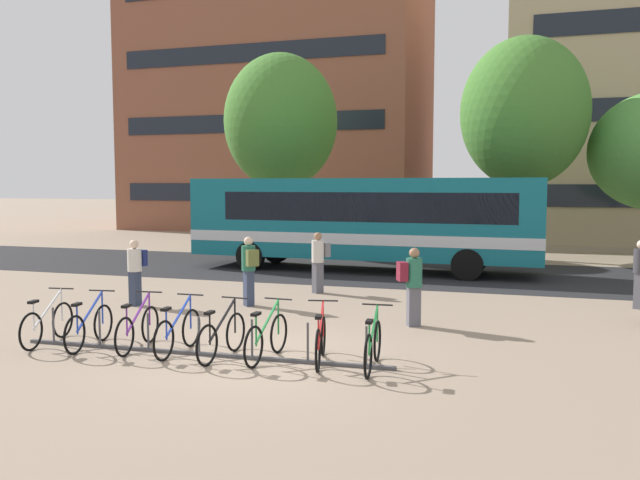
# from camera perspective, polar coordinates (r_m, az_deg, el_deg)

# --- Properties ---
(ground) EXTENTS (200.00, 200.00, 0.00)m
(ground) POSITION_cam_1_polar(r_m,az_deg,el_deg) (11.42, -5.46, -10.31)
(ground) COLOR gray
(bus_lane_asphalt) EXTENTS (80.00, 7.20, 0.01)m
(bus_lane_asphalt) POSITION_cam_1_polar(r_m,az_deg,el_deg) (22.27, 5.98, -2.80)
(bus_lane_asphalt) COLOR #232326
(bus_lane_asphalt) RESTS_ON ground
(city_bus) EXTENTS (12.10, 2.95, 3.20)m
(city_bus) POSITION_cam_1_polar(r_m,az_deg,el_deg) (22.31, 3.61, 1.81)
(city_bus) COLOR #0F6070
(city_bus) RESTS_ON ground
(bike_rack) EXTENTS (6.98, 0.29, 0.70)m
(bike_rack) POSITION_cam_1_polar(r_m,az_deg,el_deg) (11.67, -10.66, -9.58)
(bike_rack) COLOR #47474C
(bike_rack) RESTS_ON ground
(parked_bicycle_white_0) EXTENTS (0.52, 1.72, 0.99)m
(parked_bicycle_white_0) POSITION_cam_1_polar(r_m,az_deg,el_deg) (13.23, -23.00, -6.86)
(parked_bicycle_white_0) COLOR black
(parked_bicycle_white_0) RESTS_ON ground
(parked_bicycle_blue_1) EXTENTS (0.52, 1.71, 0.99)m
(parked_bicycle_blue_1) POSITION_cam_1_polar(r_m,az_deg,el_deg) (12.68, -19.75, -7.26)
(parked_bicycle_blue_1) COLOR black
(parked_bicycle_blue_1) RESTS_ON ground
(parked_bicycle_purple_2) EXTENTS (0.52, 1.72, 0.99)m
(parked_bicycle_purple_2) POSITION_cam_1_polar(r_m,az_deg,el_deg) (12.26, -15.84, -7.57)
(parked_bicycle_purple_2) COLOR black
(parked_bicycle_purple_2) RESTS_ON ground
(parked_bicycle_blue_3) EXTENTS (0.52, 1.72, 0.99)m
(parked_bicycle_blue_3) POSITION_cam_1_polar(r_m,az_deg,el_deg) (11.80, -12.46, -7.99)
(parked_bicycle_blue_3) COLOR black
(parked_bicycle_blue_3) RESTS_ON ground
(parked_bicycle_black_4) EXTENTS (0.52, 1.72, 0.99)m
(parked_bicycle_black_4) POSITION_cam_1_polar(r_m,az_deg,el_deg) (11.34, -8.69, -8.46)
(parked_bicycle_black_4) COLOR black
(parked_bicycle_black_4) RESTS_ON ground
(parked_bicycle_green_5) EXTENTS (0.52, 1.72, 0.99)m
(parked_bicycle_green_5) POSITION_cam_1_polar(r_m,az_deg,el_deg) (11.14, -4.75, -8.66)
(parked_bicycle_green_5) COLOR black
(parked_bicycle_green_5) RESTS_ON ground
(parked_bicycle_red_6) EXTENTS (0.56, 1.69, 0.99)m
(parked_bicycle_red_6) POSITION_cam_1_polar(r_m,az_deg,el_deg) (10.91, 0.06, -8.94)
(parked_bicycle_red_6) COLOR black
(parked_bicycle_red_6) RESTS_ON ground
(parked_bicycle_green_7) EXTENTS (0.52, 1.72, 0.99)m
(parked_bicycle_green_7) POSITION_cam_1_polar(r_m,az_deg,el_deg) (10.59, 4.71, -9.38)
(parked_bicycle_green_7) COLOR black
(parked_bicycle_green_7) RESTS_ON ground
(commuter_olive_pack_0) EXTENTS (0.59, 0.59, 1.72)m
(commuter_olive_pack_0) POSITION_cam_1_polar(r_m,az_deg,el_deg) (15.92, -6.31, -2.33)
(commuter_olive_pack_0) COLOR #2D3851
(commuter_olive_pack_0) RESTS_ON ground
(commuter_maroon_pack_1) EXTENTS (0.60, 0.51, 1.67)m
(commuter_maroon_pack_1) POSITION_cam_1_polar(r_m,az_deg,el_deg) (13.73, 8.18, -3.64)
(commuter_maroon_pack_1) COLOR #565660
(commuter_maroon_pack_1) RESTS_ON ground
(commuter_navy_pack_2) EXTENTS (0.36, 0.54, 1.64)m
(commuter_navy_pack_2) POSITION_cam_1_polar(r_m,az_deg,el_deg) (16.57, -16.03, -2.36)
(commuter_navy_pack_2) COLOR #2D3851
(commuter_navy_pack_2) RESTS_ON ground
(commuter_grey_pack_4) EXTENTS (0.54, 0.60, 1.68)m
(commuter_grey_pack_4) POSITION_cam_1_polar(r_m,az_deg,el_deg) (17.75, -0.11, -1.61)
(commuter_grey_pack_4) COLOR #565660
(commuter_grey_pack_4) RESTS_ON ground
(street_tree_0) EXTENTS (5.14, 5.14, 8.88)m
(street_tree_0) POSITION_cam_1_polar(r_m,az_deg,el_deg) (29.69, -3.50, 10.43)
(street_tree_0) COLOR brown
(street_tree_0) RESTS_ON ground
(street_tree_1) EXTENTS (4.97, 4.97, 8.78)m
(street_tree_1) POSITION_cam_1_polar(r_m,az_deg,el_deg) (27.08, 17.64, 10.70)
(street_tree_1) COLOR brown
(street_tree_1) RESTS_ON ground
(building_left_wing) EXTENTS (19.03, 12.65, 16.70)m
(building_left_wing) POSITION_cam_1_polar(r_m,az_deg,el_deg) (45.78, -3.15, 11.68)
(building_left_wing) COLOR brown
(building_left_wing) RESTS_ON ground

